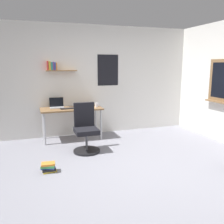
% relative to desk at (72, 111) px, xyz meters
% --- Properties ---
extents(ground_plane, '(5.20, 5.20, 0.00)m').
position_rel_desk_xyz_m(ground_plane, '(0.68, -2.07, -0.65)').
color(ground_plane, gray).
rests_on(ground_plane, ground).
extents(wall_back, '(5.00, 0.30, 2.60)m').
position_rel_desk_xyz_m(wall_back, '(0.68, 0.38, 0.66)').
color(wall_back, silver).
rests_on(wall_back, ground).
extents(desk, '(1.36, 0.60, 0.72)m').
position_rel_desk_xyz_m(desk, '(0.00, 0.00, 0.00)').
color(desk, olive).
rests_on(desk, ground).
extents(office_chair, '(0.52, 0.52, 0.95)m').
position_rel_desk_xyz_m(office_chair, '(0.13, -0.87, -0.24)').
color(office_chair, black).
rests_on(office_chair, ground).
extents(laptop, '(0.31, 0.21, 0.23)m').
position_rel_desk_xyz_m(laptop, '(-0.31, 0.14, 0.13)').
color(laptop, '#ADAFB5').
rests_on(laptop, desk).
extents(keyboard, '(0.37, 0.13, 0.02)m').
position_rel_desk_xyz_m(keyboard, '(-0.07, -0.07, 0.09)').
color(keyboard, black).
rests_on(keyboard, desk).
extents(computer_mouse, '(0.10, 0.06, 0.03)m').
position_rel_desk_xyz_m(computer_mouse, '(0.21, -0.07, 0.09)').
color(computer_mouse, '#262628').
rests_on(computer_mouse, desk).
extents(coffee_mug, '(0.08, 0.08, 0.09)m').
position_rel_desk_xyz_m(coffee_mug, '(0.58, -0.02, 0.12)').
color(coffee_mug, silver).
rests_on(coffee_mug, desk).
extents(book_stack_on_floor, '(0.25, 0.21, 0.15)m').
position_rel_desk_xyz_m(book_stack_on_floor, '(-0.65, -1.63, -0.57)').
color(book_stack_on_floor, gold).
rests_on(book_stack_on_floor, ground).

